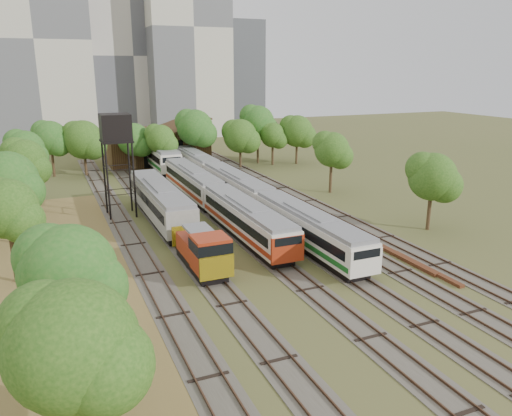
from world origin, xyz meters
name	(u,v)px	position (x,y,z in m)	size (l,w,h in m)	color
ground	(359,303)	(0.00, 0.00, 0.00)	(240.00, 240.00, 0.00)	#475123
dry_grass_patch	(69,301)	(-18.00, 8.00, 0.02)	(14.00, 60.00, 0.04)	brown
tracks	(225,210)	(-0.67, 25.00, 0.04)	(24.60, 80.00, 0.19)	#4C473D
railcar_red_set	(216,198)	(-2.00, 23.96, 1.83)	(2.80, 34.58, 3.46)	black
railcar_green_set	(237,187)	(2.00, 28.16, 1.79)	(2.74, 52.07, 3.38)	black
railcar_rear	(159,157)	(-2.00, 51.21, 2.07)	(3.16, 16.08, 3.91)	black
shunter_locomotive	(204,252)	(-8.00, 9.28, 1.65)	(2.64, 8.10, 3.45)	black
old_grey_coach	(160,201)	(-8.00, 24.14, 2.06)	(3.06, 18.00, 3.78)	black
water_tower	(116,131)	(-11.46, 27.76, 9.13)	(3.13, 3.13, 10.83)	black
rail_pile_near	(400,256)	(8.00, 5.65, 0.14)	(0.58, 8.63, 0.29)	#582D19
rail_pile_far	(426,268)	(8.20, 2.83, 0.12)	(0.48, 7.60, 0.25)	#582D19
maintenance_shed	(156,145)	(-1.00, 57.98, 2.91)	(16.45, 11.55, 7.58)	#3A2115
tree_band_left	(29,203)	(-19.95, 14.61, 5.50)	(8.86, 51.87, 8.40)	#382616
tree_band_far	(185,133)	(1.79, 49.67, 5.68)	(42.45, 10.04, 9.51)	#382616
tree_band_right	(342,153)	(15.32, 26.38, 5.25)	(5.51, 41.46, 7.72)	#382616
tower_left	(33,41)	(-18.00, 95.00, 21.00)	(22.00, 16.00, 42.00)	beige
tower_centre	(127,57)	(2.00, 100.00, 18.00)	(20.00, 18.00, 36.00)	#B9B1A7
tower_right	(184,29)	(14.00, 92.00, 24.00)	(18.00, 16.00, 48.00)	beige
tower_far_right	(237,73)	(34.00, 110.00, 14.00)	(12.00, 12.00, 28.00)	#43464B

